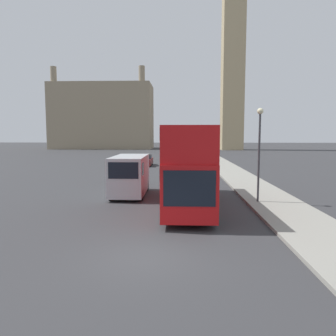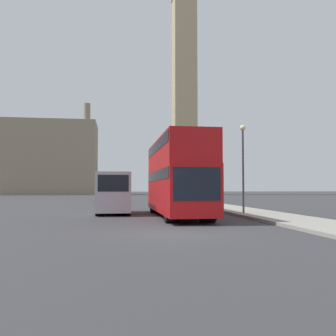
{
  "view_description": "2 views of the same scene",
  "coord_description": "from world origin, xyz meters",
  "px_view_note": "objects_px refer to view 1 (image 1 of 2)",
  "views": [
    {
      "loc": [
        1.06,
        -10.58,
        4.06
      ],
      "look_at": [
        0.44,
        7.36,
        2.2
      ],
      "focal_mm": 35.0,
      "sensor_mm": 36.0,
      "label": 1
    },
    {
      "loc": [
        -2.12,
        -13.58,
        1.68
      ],
      "look_at": [
        2.1,
        16.11,
        3.27
      ],
      "focal_mm": 40.0,
      "sensor_mm": 36.0,
      "label": 2
    }
  ],
  "objects_px": {
    "clock_tower": "(234,13)",
    "red_double_decker_bus": "(187,162)",
    "white_van": "(130,175)",
    "parked_sedan": "(145,161)",
    "street_lamp": "(259,140)"
  },
  "relations": [
    {
      "from": "white_van",
      "to": "parked_sedan",
      "type": "relative_size",
      "value": 1.14
    },
    {
      "from": "street_lamp",
      "to": "red_double_decker_bus",
      "type": "bearing_deg",
      "value": -173.39
    },
    {
      "from": "clock_tower",
      "to": "street_lamp",
      "type": "relative_size",
      "value": 12.56
    },
    {
      "from": "red_double_decker_bus",
      "to": "clock_tower",
      "type": "bearing_deg",
      "value": 79.04
    },
    {
      "from": "white_van",
      "to": "street_lamp",
      "type": "height_order",
      "value": "street_lamp"
    },
    {
      "from": "parked_sedan",
      "to": "clock_tower",
      "type": "bearing_deg",
      "value": 67.98
    },
    {
      "from": "clock_tower",
      "to": "white_van",
      "type": "relative_size",
      "value": 13.08
    },
    {
      "from": "clock_tower",
      "to": "parked_sedan",
      "type": "distance_m",
      "value": 59.18
    },
    {
      "from": "parked_sedan",
      "to": "red_double_decker_bus",
      "type": "bearing_deg",
      "value": -78.4
    },
    {
      "from": "red_double_decker_bus",
      "to": "parked_sedan",
      "type": "bearing_deg",
      "value": 101.6
    },
    {
      "from": "white_van",
      "to": "red_double_decker_bus",
      "type": "bearing_deg",
      "value": -37.72
    },
    {
      "from": "white_van",
      "to": "parked_sedan",
      "type": "xyz_separation_m",
      "value": [
        -1.17,
        20.83,
        -0.75
      ]
    },
    {
      "from": "red_double_decker_bus",
      "to": "white_van",
      "type": "xyz_separation_m",
      "value": [
        -3.7,
        2.86,
        -1.08
      ]
    },
    {
      "from": "clock_tower",
      "to": "red_double_decker_bus",
      "type": "bearing_deg",
      "value": -100.96
    },
    {
      "from": "clock_tower",
      "to": "red_double_decker_bus",
      "type": "relative_size",
      "value": 6.35
    }
  ]
}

